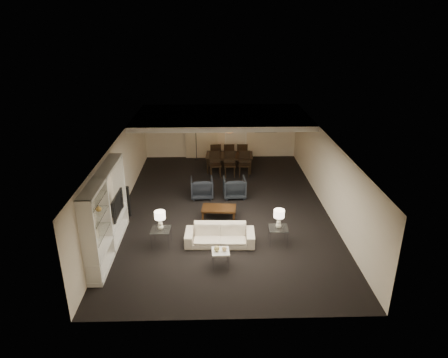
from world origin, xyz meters
The scene contains 35 objects.
floor centered at (0.00, 0.00, 0.00)m, with size 11.00×11.00×0.00m, color black.
ceiling centered at (0.00, 0.00, 2.50)m, with size 7.00×11.00×0.02m, color silver.
wall_back centered at (0.00, 5.50, 1.25)m, with size 7.00×0.02×2.50m, color beige.
wall_front centered at (0.00, -5.50, 1.25)m, with size 7.00×0.02×2.50m, color beige.
wall_left centered at (-3.50, 0.00, 1.25)m, with size 0.02×11.00×2.50m, color beige.
wall_right centered at (3.50, 0.00, 1.25)m, with size 0.02×11.00×2.50m, color beige.
ceiling_soffit centered at (0.00, 3.50, 2.40)m, with size 7.00×4.00×0.20m, color silver.
curtains centered at (-0.90, 5.42, 1.20)m, with size 1.50×0.12×2.40m, color beige.
door centered at (0.70, 5.47, 1.05)m, with size 0.90×0.05×2.10m, color silver.
painting centered at (2.10, 5.46, 1.55)m, with size 0.95×0.04×0.65m, color #142D38.
media_unit centered at (-3.31, -2.60, 1.18)m, with size 0.38×3.40×2.35m, color white, non-canonical shape.
pendant_light centered at (0.30, 3.50, 1.92)m, with size 0.52×0.52×0.24m, color #D8591E.
sofa centered at (-0.19, -2.35, 0.29)m, with size 2.01×0.79×0.59m, color beige.
coffee_table centered at (-0.19, -0.75, 0.20)m, with size 1.10×0.64×0.40m, color black, non-canonical shape.
armchair_left centered at (-0.79, 0.95, 0.37)m, with size 0.80×0.82×0.75m, color black.
armchair_right centered at (0.41, 0.95, 0.37)m, with size 0.80×0.82×0.75m, color black.
side_table_left centered at (-1.89, -2.35, 0.26)m, with size 0.55×0.55×0.52m, color white, non-canonical shape.
side_table_right centered at (1.51, -2.35, 0.26)m, with size 0.55×0.55×0.52m, color white, non-canonical shape.
table_lamp_left centered at (-1.89, -2.35, 0.80)m, with size 0.31×0.31×0.57m, color white, non-canonical shape.
table_lamp_right centered at (1.51, -2.35, 0.80)m, with size 0.31×0.31×0.57m, color beige, non-canonical shape.
marble_table centered at (-0.19, -3.45, 0.23)m, with size 0.46×0.46×0.46m, color silver, non-canonical shape.
gold_gourd_a centered at (-0.29, -3.45, 0.53)m, with size 0.15×0.15×0.15m, color tan.
gold_gourd_b centered at (-0.09, -3.45, 0.52)m, with size 0.13×0.13×0.13m, color #DFB776.
television centered at (-3.28, -1.88, 1.08)m, with size 0.15×1.13×0.65m, color black.
vase_blue centered at (-3.31, -3.92, 1.15)m, with size 0.18×0.18×0.19m, color #2754AC.
vase_amber centered at (-3.31, -3.22, 1.64)m, with size 0.16×0.16×0.16m, color #A98038.
floor_speaker centered at (-3.20, -0.44, 0.52)m, with size 0.11×0.11×1.04m, color black.
dining_table centered at (0.33, 3.65, 0.35)m, with size 2.00×1.11×0.70m, color black.
chair_nl centered at (-0.27, 3.00, 0.52)m, with size 0.48×0.48×1.04m, color black, non-canonical shape.
chair_nm centered at (0.33, 3.00, 0.52)m, with size 0.48×0.48×1.04m, color black, non-canonical shape.
chair_nr centered at (0.93, 3.00, 0.52)m, with size 0.48×0.48×1.04m, color black, non-canonical shape.
chair_fl centered at (-0.27, 4.30, 0.52)m, with size 0.48×0.48×1.04m, color black, non-canonical shape.
chair_fm centered at (0.33, 4.30, 0.52)m, with size 0.48×0.48×1.04m, color black, non-canonical shape.
chair_fr centered at (0.93, 4.30, 0.52)m, with size 0.48×0.48×1.04m, color black, non-canonical shape.
floor_lamp centered at (-1.14, 5.20, 0.90)m, with size 0.26×0.26×1.81m, color black, non-canonical shape.
Camera 1 is at (-0.35, -12.47, 6.20)m, focal length 32.00 mm.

